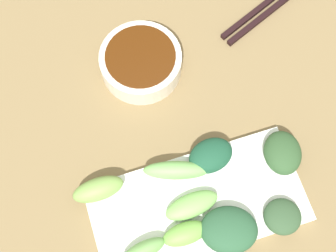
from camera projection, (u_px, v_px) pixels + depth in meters
name	position (u px, v px, depth m)	size (l,w,h in m)	color
tabletop	(163.00, 170.00, 0.67)	(2.10, 2.10, 0.02)	olive
sauce_bowl	(141.00, 62.00, 0.70)	(0.12, 0.12, 0.04)	silver
serving_plate	(197.00, 204.00, 0.64)	(0.14, 0.29, 0.01)	white
broccoli_leafy_0	(211.00, 155.00, 0.64)	(0.05, 0.06, 0.03)	#1A4A31
broccoli_leafy_1	(229.00, 230.00, 0.61)	(0.06, 0.07, 0.03)	#285234
broccoli_stalk_2	(176.00, 170.00, 0.64)	(0.03, 0.09, 0.03)	#72B35B
broccoli_stalk_3	(192.00, 205.00, 0.62)	(0.03, 0.07, 0.02)	#78B258
broccoli_stalk_4	(143.00, 250.00, 0.60)	(0.02, 0.06, 0.03)	#6AA152
broccoli_leafy_5	(282.00, 217.00, 0.62)	(0.05, 0.05, 0.02)	#304C2F
broccoli_stalk_6	(188.00, 233.00, 0.61)	(0.03, 0.06, 0.02)	#70AD46
broccoli_stalk_7	(98.00, 189.00, 0.63)	(0.03, 0.07, 0.03)	#79A34D
broccoli_leafy_8	(283.00, 153.00, 0.64)	(0.06, 0.05, 0.03)	#2E4E2B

